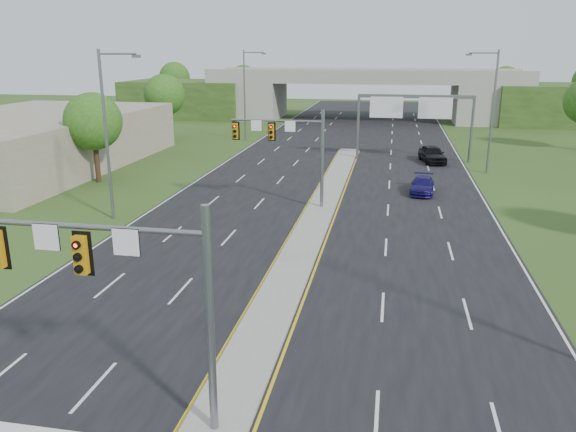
{
  "coord_description": "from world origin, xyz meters",
  "views": [
    {
      "loc": [
        4.72,
        -13.5,
        10.87
      ],
      "look_at": [
        -0.16,
        12.73,
        3.0
      ],
      "focal_mm": 35.0,
      "sensor_mm": 36.0,
      "label": 1
    }
  ],
  "objects_px": {
    "signal_mast_near": "(130,280)",
    "car_far_c": "(432,154)",
    "sign_gantry": "(413,109)",
    "overpass": "(365,98)",
    "car_far_b": "(422,185)",
    "signal_mast_far": "(290,142)"
  },
  "relations": [
    {
      "from": "signal_mast_far",
      "to": "signal_mast_near",
      "type": "bearing_deg",
      "value": -90.0
    },
    {
      "from": "signal_mast_far",
      "to": "overpass",
      "type": "bearing_deg",
      "value": 87.65
    },
    {
      "from": "signal_mast_near",
      "to": "overpass",
      "type": "distance_m",
      "value": 80.11
    },
    {
      "from": "sign_gantry",
      "to": "car_far_b",
      "type": "xyz_separation_m",
      "value": [
        0.6,
        -13.93,
        -4.59
      ]
    },
    {
      "from": "sign_gantry",
      "to": "car_far_c",
      "type": "distance_m",
      "value": 4.9
    },
    {
      "from": "car_far_c",
      "to": "signal_mast_far",
      "type": "bearing_deg",
      "value": -131.09
    },
    {
      "from": "signal_mast_near",
      "to": "sign_gantry",
      "type": "distance_m",
      "value": 45.88
    },
    {
      "from": "signal_mast_near",
      "to": "car_far_c",
      "type": "relative_size",
      "value": 1.4
    },
    {
      "from": "overpass",
      "to": "car_far_b",
      "type": "height_order",
      "value": "overpass"
    },
    {
      "from": "signal_mast_near",
      "to": "car_far_b",
      "type": "bearing_deg",
      "value": 72.92
    },
    {
      "from": "car_far_b",
      "to": "overpass",
      "type": "bearing_deg",
      "value": 103.43
    },
    {
      "from": "overpass",
      "to": "car_far_c",
      "type": "relative_size",
      "value": 15.94
    },
    {
      "from": "sign_gantry",
      "to": "signal_mast_far",
      "type": "bearing_deg",
      "value": -114.11
    },
    {
      "from": "car_far_c",
      "to": "overpass",
      "type": "bearing_deg",
      "value": 92.53
    },
    {
      "from": "signal_mast_near",
      "to": "overpass",
      "type": "height_order",
      "value": "overpass"
    },
    {
      "from": "car_far_b",
      "to": "signal_mast_far",
      "type": "bearing_deg",
      "value": -142.57
    },
    {
      "from": "overpass",
      "to": "signal_mast_near",
      "type": "bearing_deg",
      "value": -91.62
    },
    {
      "from": "sign_gantry",
      "to": "car_far_c",
      "type": "height_order",
      "value": "sign_gantry"
    },
    {
      "from": "signal_mast_far",
      "to": "overpass",
      "type": "relative_size",
      "value": 0.09
    },
    {
      "from": "sign_gantry",
      "to": "overpass",
      "type": "xyz_separation_m",
      "value": [
        -6.68,
        35.08,
        -1.69
      ]
    },
    {
      "from": "car_far_b",
      "to": "car_far_c",
      "type": "bearing_deg",
      "value": 88.41
    },
    {
      "from": "signal_mast_near",
      "to": "sign_gantry",
      "type": "bearing_deg",
      "value": 78.75
    }
  ]
}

